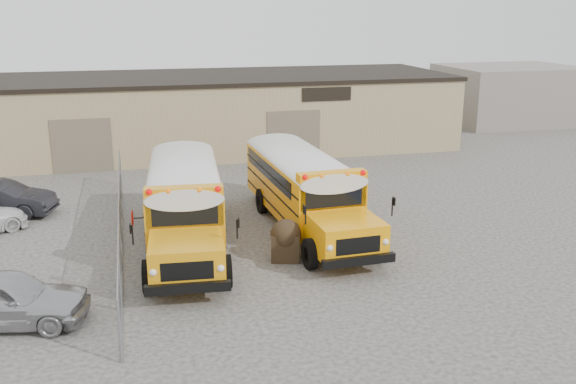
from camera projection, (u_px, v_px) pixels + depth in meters
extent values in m
plane|color=#33312F|center=(291.00, 257.00, 23.46)|extent=(120.00, 120.00, 0.00)
cube|color=#8D7C57|center=(215.00, 113.00, 41.48)|extent=(30.00, 10.00, 4.50)
cube|color=black|center=(213.00, 77.00, 40.85)|extent=(30.20, 10.20, 0.25)
cube|color=black|center=(327.00, 94.00, 37.75)|extent=(3.00, 0.08, 0.80)
cube|color=brown|center=(82.00, 146.00, 35.14)|extent=(3.20, 0.08, 3.00)
cube|color=brown|center=(294.00, 136.00, 37.95)|extent=(3.20, 0.08, 3.00)
cylinder|color=gray|center=(120.00, 332.00, 16.22)|extent=(0.07, 0.07, 1.80)
cylinder|color=gray|center=(120.00, 284.00, 19.01)|extent=(0.07, 0.07, 1.80)
cylinder|color=gray|center=(120.00, 249.00, 21.81)|extent=(0.07, 0.07, 1.80)
cylinder|color=gray|center=(120.00, 221.00, 24.61)|extent=(0.07, 0.07, 1.80)
cylinder|color=gray|center=(120.00, 200.00, 27.40)|extent=(0.07, 0.07, 1.80)
cylinder|color=gray|center=(120.00, 182.00, 30.20)|extent=(0.07, 0.07, 1.80)
cylinder|color=gray|center=(120.00, 167.00, 33.00)|extent=(0.07, 0.07, 1.80)
cylinder|color=gray|center=(119.00, 199.00, 24.36)|extent=(0.05, 18.00, 0.05)
cylinder|color=gray|center=(122.00, 242.00, 24.84)|extent=(0.05, 18.00, 0.05)
cube|color=gray|center=(120.00, 221.00, 24.61)|extent=(0.02, 18.00, 1.70)
cube|color=gray|center=(509.00, 94.00, 50.83)|extent=(10.00, 8.00, 4.40)
cube|color=orange|center=(183.00, 161.00, 31.18)|extent=(3.30, 8.26, 2.18)
cube|color=orange|center=(185.00, 200.00, 26.38)|extent=(2.52, 2.52, 1.22)
cube|color=black|center=(183.00, 168.00, 27.21)|extent=(2.17, 0.24, 0.80)
cube|color=silver|center=(182.00, 135.00, 30.83)|extent=(3.31, 8.34, 0.42)
cube|color=orange|center=(183.00, 151.00, 27.25)|extent=(2.64, 0.74, 0.38)
sphere|color=#E50705|center=(156.00, 151.00, 26.81)|extent=(0.21, 0.21, 0.21)
sphere|color=#E50705|center=(209.00, 149.00, 27.16)|extent=(0.21, 0.21, 0.21)
sphere|color=orange|center=(170.00, 150.00, 26.91)|extent=(0.21, 0.21, 0.21)
sphere|color=orange|center=(194.00, 149.00, 27.06)|extent=(0.21, 0.21, 0.21)
cube|color=black|center=(186.00, 221.00, 25.33)|extent=(2.61, 0.45, 0.30)
cube|color=black|center=(183.00, 161.00, 35.33)|extent=(2.61, 0.42, 0.30)
cube|color=black|center=(183.00, 162.00, 31.20)|extent=(3.33, 8.10, 0.06)
cube|color=black|center=(183.00, 147.00, 31.31)|extent=(3.23, 6.99, 0.66)
cylinder|color=black|center=(154.00, 215.00, 26.46)|extent=(0.39, 1.12, 1.10)
cylinder|color=black|center=(216.00, 212.00, 26.86)|extent=(0.39, 1.12, 1.10)
cylinder|color=black|center=(159.00, 175.00, 32.81)|extent=(0.39, 1.12, 1.10)
cylinder|color=black|center=(209.00, 173.00, 33.21)|extent=(0.39, 1.12, 1.10)
cylinder|color=#BF0505|center=(142.00, 173.00, 28.24)|extent=(0.08, 0.59, 0.59)
cube|color=#FF9D07|center=(262.00, 153.00, 32.84)|extent=(3.03, 8.15, 2.17)
cube|color=#FF9D07|center=(292.00, 188.00, 28.21)|extent=(2.43, 2.43, 1.22)
cube|color=black|center=(284.00, 158.00, 29.00)|extent=(2.17, 0.17, 0.79)
cube|color=silver|center=(262.00, 129.00, 32.50)|extent=(3.03, 8.23, 0.42)
cube|color=#FF9D07|center=(283.00, 143.00, 29.04)|extent=(2.61, 0.65, 0.38)
sphere|color=#E50705|center=(260.00, 143.00, 28.47)|extent=(0.21, 0.21, 0.21)
sphere|color=#E50705|center=(307.00, 140.00, 29.09)|extent=(0.21, 0.21, 0.21)
sphere|color=orange|center=(273.00, 142.00, 28.64)|extent=(0.21, 0.21, 0.21)
sphere|color=orange|center=(295.00, 140.00, 28.92)|extent=(0.21, 0.21, 0.21)
cube|color=black|center=(300.00, 207.00, 27.20)|extent=(2.60, 0.36, 0.30)
cube|color=black|center=(244.00, 154.00, 36.86)|extent=(2.60, 0.34, 0.30)
cube|color=black|center=(262.00, 154.00, 32.86)|extent=(3.06, 7.99, 0.06)
cube|color=black|center=(260.00, 140.00, 32.97)|extent=(3.00, 6.88, 0.66)
cylinder|color=black|center=(264.00, 203.00, 28.14)|extent=(0.35, 1.11, 1.10)
cylinder|color=black|center=(318.00, 198.00, 28.84)|extent=(0.35, 1.11, 1.10)
cylinder|color=black|center=(232.00, 168.00, 34.27)|extent=(0.35, 1.11, 1.10)
cylinder|color=black|center=(277.00, 165.00, 34.97)|extent=(0.35, 1.11, 1.10)
cube|color=black|center=(286.00, 246.00, 23.13)|extent=(1.23, 1.16, 1.01)
sphere|color=black|center=(286.00, 234.00, 23.00)|extent=(1.12, 1.12, 1.12)
imported|color=#AFB0B4|center=(3.00, 298.00, 18.29)|extent=(5.04, 2.84, 1.62)
imported|color=black|center=(1.00, 199.00, 28.03)|extent=(4.86, 2.74, 1.52)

